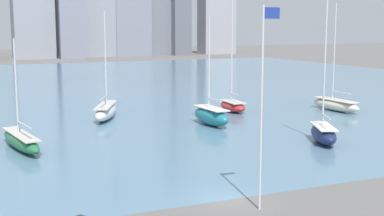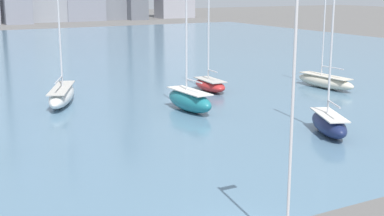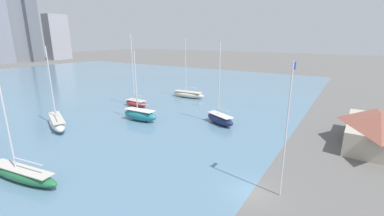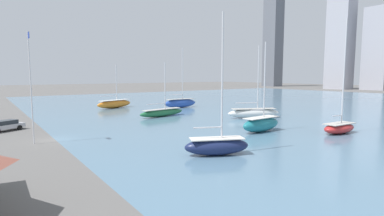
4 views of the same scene
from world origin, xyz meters
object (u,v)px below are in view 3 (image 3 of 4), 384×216
at_px(sailboat_red, 136,102).
at_px(sailboat_green, 22,174).
at_px(flag_pole, 287,128).
at_px(sailboat_white, 57,122).
at_px(sailboat_navy, 220,119).
at_px(sailboat_teal, 140,115).
at_px(sailboat_cream, 188,94).
at_px(boat_shed, 378,129).

bearing_deg(sailboat_red, sailboat_green, -155.46).
relative_size(flag_pole, sailboat_white, 0.96).
bearing_deg(sailboat_red, sailboat_navy, -90.00).
bearing_deg(sailboat_navy, sailboat_teal, 139.27).
bearing_deg(sailboat_green, sailboat_red, 12.80).
xyz_separation_m(sailboat_white, sailboat_cream, (31.10, -6.67, -0.08)).
distance_m(flag_pole, sailboat_red, 40.36).
relative_size(sailboat_white, sailboat_teal, 1.07).
xyz_separation_m(boat_shed, flag_pole, (-19.65, 8.55, 4.64)).
xyz_separation_m(flag_pole, sailboat_white, (-0.32, 37.49, -6.04)).
relative_size(boat_shed, sailboat_teal, 1.08).
bearing_deg(sailboat_red, sailboat_teal, -129.25).
relative_size(sailboat_white, sailboat_red, 0.87).
bearing_deg(boat_shed, sailboat_navy, 100.14).
bearing_deg(flag_pole, sailboat_cream, 45.04).
xyz_separation_m(sailboat_teal, sailboat_red, (7.20, 7.98, -0.24)).
distance_m(sailboat_teal, sailboat_red, 10.75).
xyz_separation_m(flag_pole, sailboat_cream, (30.78, 30.82, -6.12)).
bearing_deg(sailboat_cream, flag_pole, -137.31).
distance_m(sailboat_white, sailboat_cream, 31.81).
bearing_deg(sailboat_cream, sailboat_teal, -174.59).
bearing_deg(sailboat_teal, sailboat_green, -173.51).
height_order(flag_pole, sailboat_teal, flag_pole).
distance_m(sailboat_white, sailboat_navy, 28.27).
xyz_separation_m(sailboat_green, sailboat_red, (29.46, 11.73, 0.08)).
bearing_deg(sailboat_navy, boat_shed, -56.77).
height_order(sailboat_teal, sailboat_red, sailboat_red).
xyz_separation_m(sailboat_cream, sailboat_navy, (-14.59, -16.27, 0.11)).
height_order(boat_shed, sailboat_red, sailboat_red).
xyz_separation_m(flag_pole, sailboat_teal, (10.04, 27.99, -5.89)).
xyz_separation_m(sailboat_red, sailboat_navy, (-1.06, -21.43, 0.12)).
bearing_deg(sailboat_navy, sailboat_cream, 72.80).
bearing_deg(flag_pole, boat_shed, -23.51).
relative_size(sailboat_teal, sailboat_navy, 0.90).
height_order(sailboat_green, sailboat_teal, sailboat_teal).
xyz_separation_m(flag_pole, sailboat_navy, (16.19, 14.55, -6.01)).
height_order(sailboat_teal, sailboat_navy, sailboat_navy).
bearing_deg(flag_pole, sailboat_navy, 41.95).
xyz_separation_m(boat_shed, sailboat_teal, (-9.61, 36.54, -1.26)).
bearing_deg(boat_shed, sailboat_white, 115.06).
height_order(boat_shed, sailboat_cream, sailboat_cream).
xyz_separation_m(sailboat_green, sailboat_cream, (43.00, 6.58, 0.09)).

